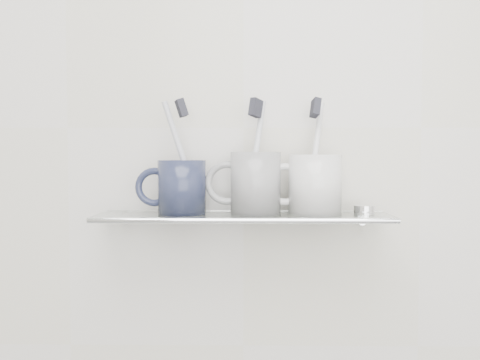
{
  "coord_description": "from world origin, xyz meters",
  "views": [
    {
      "loc": [
        0.01,
        0.13,
        1.2
      ],
      "look_at": [
        -0.01,
        1.04,
        1.16
      ],
      "focal_mm": 40.0,
      "sensor_mm": 36.0,
      "label": 1
    }
  ],
  "objects_px": {
    "shelf_glass": "(243,217)",
    "mug_center": "(256,183)",
    "mug_right": "(315,184)",
    "mug_left": "(182,187)"
  },
  "relations": [
    {
      "from": "mug_center",
      "to": "mug_left",
      "type": "bearing_deg",
      "value": 160.52
    },
    {
      "from": "mug_right",
      "to": "mug_left",
      "type": "bearing_deg",
      "value": 166.34
    },
    {
      "from": "mug_left",
      "to": "mug_right",
      "type": "xyz_separation_m",
      "value": [
        0.23,
        0.0,
        0.0
      ]
    },
    {
      "from": "mug_center",
      "to": "mug_right",
      "type": "distance_m",
      "value": 0.1
    },
    {
      "from": "mug_center",
      "to": "shelf_glass",
      "type": "bearing_deg",
      "value": 173.84
    },
    {
      "from": "shelf_glass",
      "to": "mug_right",
      "type": "xyz_separation_m",
      "value": [
        0.12,
        0.0,
        0.05
      ]
    },
    {
      "from": "mug_center",
      "to": "mug_right",
      "type": "relative_size",
      "value": 1.04
    },
    {
      "from": "shelf_glass",
      "to": "mug_center",
      "type": "height_order",
      "value": "mug_center"
    },
    {
      "from": "shelf_glass",
      "to": "mug_center",
      "type": "relative_size",
      "value": 4.72
    },
    {
      "from": "mug_left",
      "to": "mug_center",
      "type": "bearing_deg",
      "value": 24.52
    }
  ]
}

